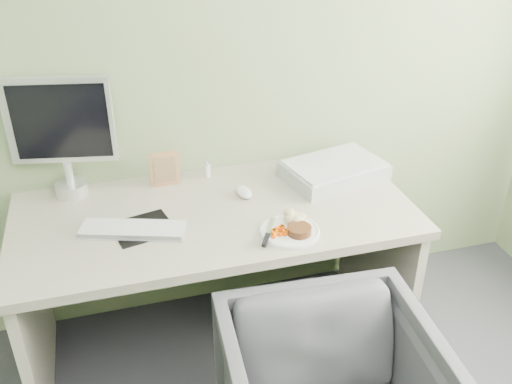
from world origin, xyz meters
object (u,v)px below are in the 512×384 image
object	(u,v)px
desk	(216,248)
monitor	(61,131)
plate	(290,232)
scanner	(334,171)

from	to	relation	value
desk	monitor	world-z (taller)	monitor
desk	plate	size ratio (longest dim) A/B	7.04
plate	monitor	world-z (taller)	monitor
plate	scanner	world-z (taller)	scanner
desk	monitor	bearing A→B (deg)	150.35
desk	scanner	distance (m)	0.62
monitor	desk	bearing A→B (deg)	-18.78
desk	monitor	xyz separation A→B (m)	(-0.55, 0.31, 0.47)
scanner	monitor	size ratio (longest dim) A/B	0.83
scanner	desk	bearing A→B (deg)	-179.46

